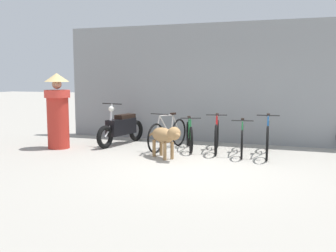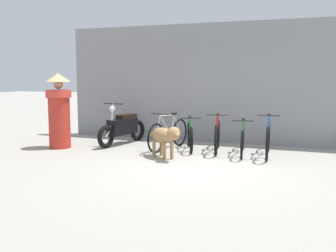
{
  "view_description": "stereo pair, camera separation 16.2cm",
  "coord_description": "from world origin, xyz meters",
  "px_view_note": "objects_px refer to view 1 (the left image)",
  "views": [
    {
      "loc": [
        1.86,
        -6.98,
        1.71
      ],
      "look_at": [
        -0.89,
        0.93,
        0.65
      ],
      "focal_mm": 42.0,
      "sensor_mm": 36.0,
      "label": 1
    },
    {
      "loc": [
        2.01,
        -6.93,
        1.71
      ],
      "look_at": [
        -0.89,
        0.93,
        0.65
      ],
      "focal_mm": 42.0,
      "sensor_mm": 36.0,
      "label": 2
    }
  ],
  "objects_px": {
    "bicycle_3": "(242,139)",
    "bicycle_4": "(268,138)",
    "bicycle_0": "(168,134)",
    "bicycle_1": "(189,136)",
    "stray_dog": "(165,136)",
    "person_in_robes": "(58,110)",
    "motorcycle": "(121,128)",
    "bicycle_2": "(217,136)"
  },
  "relations": [
    {
      "from": "bicycle_2",
      "to": "motorcycle",
      "type": "bearing_deg",
      "value": -102.6
    },
    {
      "from": "bicycle_1",
      "to": "stray_dog",
      "type": "relative_size",
      "value": 1.43
    },
    {
      "from": "person_in_robes",
      "to": "stray_dog",
      "type": "bearing_deg",
      "value": -177.52
    },
    {
      "from": "bicycle_2",
      "to": "bicycle_3",
      "type": "relative_size",
      "value": 0.97
    },
    {
      "from": "bicycle_3",
      "to": "bicycle_4",
      "type": "xyz_separation_m",
      "value": [
        0.55,
        0.0,
        0.05
      ]
    },
    {
      "from": "motorcycle",
      "to": "bicycle_2",
      "type": "bearing_deg",
      "value": 99.06
    },
    {
      "from": "bicycle_3",
      "to": "person_in_robes",
      "type": "distance_m",
      "value": 4.36
    },
    {
      "from": "motorcycle",
      "to": "stray_dog",
      "type": "distance_m",
      "value": 2.04
    },
    {
      "from": "bicycle_0",
      "to": "bicycle_4",
      "type": "height_order",
      "value": "bicycle_4"
    },
    {
      "from": "bicycle_1",
      "to": "bicycle_2",
      "type": "relative_size",
      "value": 0.92
    },
    {
      "from": "bicycle_2",
      "to": "person_in_robes",
      "type": "xyz_separation_m",
      "value": [
        -3.66,
        -0.86,
        0.57
      ]
    },
    {
      "from": "bicycle_0",
      "to": "bicycle_3",
      "type": "distance_m",
      "value": 1.73
    },
    {
      "from": "stray_dog",
      "to": "bicycle_4",
      "type": "bearing_deg",
      "value": 66.42
    },
    {
      "from": "bicycle_1",
      "to": "person_in_robes",
      "type": "distance_m",
      "value": 3.19
    },
    {
      "from": "bicycle_4",
      "to": "person_in_robes",
      "type": "height_order",
      "value": "person_in_robes"
    },
    {
      "from": "bicycle_3",
      "to": "person_in_robes",
      "type": "bearing_deg",
      "value": -88.43
    },
    {
      "from": "bicycle_3",
      "to": "person_in_robes",
      "type": "relative_size",
      "value": 0.93
    },
    {
      "from": "bicycle_0",
      "to": "bicycle_3",
      "type": "relative_size",
      "value": 1.05
    },
    {
      "from": "bicycle_3",
      "to": "bicycle_2",
      "type": "bearing_deg",
      "value": -110.81
    },
    {
      "from": "bicycle_2",
      "to": "motorcycle",
      "type": "distance_m",
      "value": 2.46
    },
    {
      "from": "bicycle_4",
      "to": "person_in_robes",
      "type": "xyz_separation_m",
      "value": [
        -4.8,
        -0.73,
        0.55
      ]
    },
    {
      "from": "bicycle_3",
      "to": "stray_dog",
      "type": "bearing_deg",
      "value": -62.85
    },
    {
      "from": "bicycle_1",
      "to": "person_in_robes",
      "type": "height_order",
      "value": "person_in_robes"
    },
    {
      "from": "bicycle_2",
      "to": "stray_dog",
      "type": "distance_m",
      "value": 1.44
    },
    {
      "from": "stray_dog",
      "to": "person_in_robes",
      "type": "height_order",
      "value": "person_in_robes"
    },
    {
      "from": "bicycle_0",
      "to": "stray_dog",
      "type": "height_order",
      "value": "bicycle_0"
    },
    {
      "from": "bicycle_2",
      "to": "bicycle_3",
      "type": "distance_m",
      "value": 0.62
    },
    {
      "from": "bicycle_3",
      "to": "motorcycle",
      "type": "distance_m",
      "value": 3.07
    },
    {
      "from": "motorcycle",
      "to": "stray_dog",
      "type": "bearing_deg",
      "value": 63.51
    },
    {
      "from": "bicycle_4",
      "to": "motorcycle",
      "type": "relative_size",
      "value": 0.97
    },
    {
      "from": "motorcycle",
      "to": "bicycle_3",
      "type": "bearing_deg",
      "value": 96.97
    },
    {
      "from": "bicycle_0",
      "to": "bicycle_2",
      "type": "xyz_separation_m",
      "value": [
        1.13,
        0.15,
        -0.0
      ]
    },
    {
      "from": "bicycle_0",
      "to": "stray_dog",
      "type": "distance_m",
      "value": 1.06
    },
    {
      "from": "bicycle_4",
      "to": "stray_dog",
      "type": "height_order",
      "value": "bicycle_4"
    },
    {
      "from": "bicycle_2",
      "to": "bicycle_3",
      "type": "xyz_separation_m",
      "value": [
        0.6,
        -0.14,
        -0.03
      ]
    },
    {
      "from": "bicycle_3",
      "to": "stray_dog",
      "type": "relative_size",
      "value": 1.59
    },
    {
      "from": "bicycle_2",
      "to": "bicycle_3",
      "type": "bearing_deg",
      "value": 66.89
    },
    {
      "from": "bicycle_1",
      "to": "bicycle_3",
      "type": "relative_size",
      "value": 0.9
    },
    {
      "from": "bicycle_3",
      "to": "motorcycle",
      "type": "height_order",
      "value": "motorcycle"
    },
    {
      "from": "bicycle_0",
      "to": "bicycle_4",
      "type": "relative_size",
      "value": 0.98
    },
    {
      "from": "bicycle_1",
      "to": "person_in_robes",
      "type": "xyz_separation_m",
      "value": [
        -3.0,
        -0.89,
        0.6
      ]
    },
    {
      "from": "bicycle_4",
      "to": "stray_dog",
      "type": "xyz_separation_m",
      "value": [
        -1.99,
        -1.03,
        0.1
      ]
    }
  ]
}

